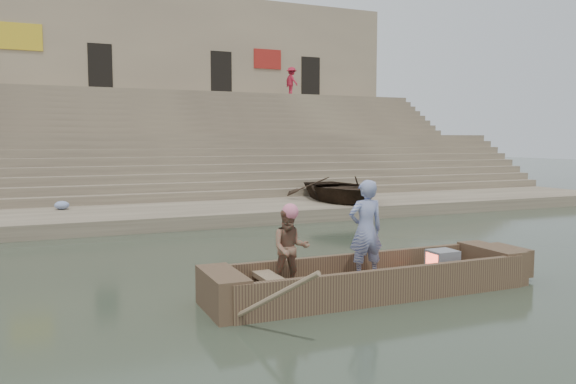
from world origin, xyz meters
TOP-DOWN VIEW (x-y plane):
  - ground at (0.00, 0.00)m, footprint 120.00×120.00m
  - lower_landing at (0.00, 8.00)m, footprint 32.00×4.00m
  - mid_landing at (0.00, 15.50)m, footprint 32.00×3.00m
  - upper_landing at (0.00, 22.50)m, footprint 32.00×3.00m
  - ghat_steps at (0.00, 17.19)m, footprint 32.00×11.00m
  - building_wall at (0.00, 26.50)m, footprint 32.00×5.07m
  - main_rowboat at (-0.09, -1.65)m, footprint 5.00×1.30m
  - rowboat_trim at (0.12, -1.66)m, footprint 6.04×2.63m
  - standing_man at (-0.12, -1.51)m, footprint 0.63×0.44m
  - rowing_man at (-1.51, -1.56)m, footprint 0.72×0.63m
  - television at (1.35, -1.65)m, footprint 0.46×0.42m
  - beached_rowboat at (4.50, 7.82)m, footprint 3.29×4.44m
  - pedestrian at (8.63, 21.63)m, footprint 0.79×1.17m

SIDE VIEW (x-z plane):
  - ground at x=0.00m, z-range 0.00..0.00m
  - main_rowboat at x=-0.09m, z-range 0.00..0.22m
  - lower_landing at x=0.00m, z-range 0.00..0.40m
  - rowboat_trim at x=0.12m, z-range -0.66..1.28m
  - television at x=1.35m, z-range 0.22..0.62m
  - beached_rowboat at x=4.50m, z-range 0.40..1.28m
  - rowing_man at x=-1.51m, z-range 0.22..1.49m
  - standing_man at x=-0.12m, z-range 0.22..1.89m
  - mid_landing at x=0.00m, z-range 0.00..2.80m
  - ghat_steps at x=0.00m, z-range -0.80..4.40m
  - upper_landing at x=0.00m, z-range 0.00..5.20m
  - building_wall at x=0.00m, z-range 0.00..11.20m
  - pedestrian at x=8.63m, z-range 5.20..6.87m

